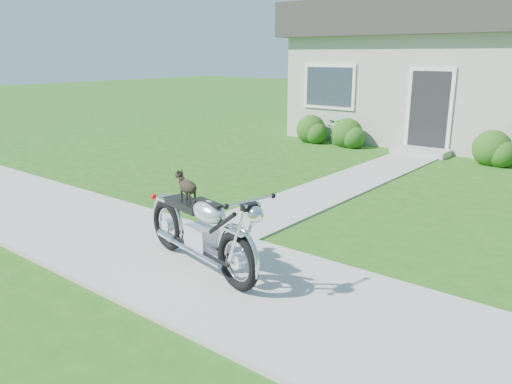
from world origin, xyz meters
TOP-DOWN VIEW (x-y plane):
  - ground at (0.00, 0.00)m, footprint 80.00×80.00m
  - sidewalk at (0.00, 0.00)m, footprint 24.00×2.20m
  - walkway at (-1.50, 5.00)m, footprint 1.20×8.00m
  - shrub_row at (0.63, 8.50)m, footprint 10.55×1.04m
  - potted_plant_left at (-3.94, 8.55)m, footprint 0.76×0.72m
  - motorcycle_with_dog at (-0.79, -0.08)m, footprint 2.20×0.78m

SIDE VIEW (x-z plane):
  - ground at x=0.00m, z-range 0.00..0.00m
  - walkway at x=-1.50m, z-range 0.00..0.03m
  - sidewalk at x=0.00m, z-range 0.00..0.04m
  - potted_plant_left at x=-3.94m, z-range 0.00..0.68m
  - shrub_row at x=0.63m, z-range -0.12..0.92m
  - motorcycle_with_dog at x=-0.79m, z-range -0.02..1.10m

